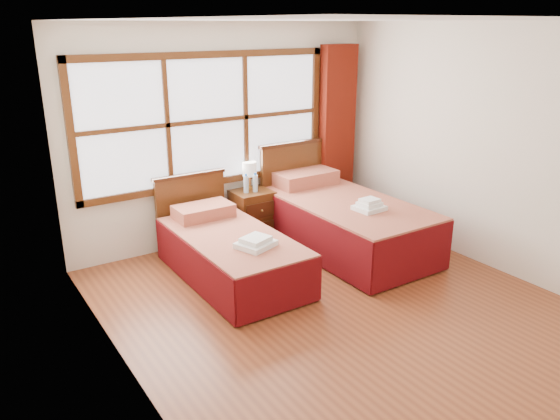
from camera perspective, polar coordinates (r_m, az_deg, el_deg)
floor at (r=5.31m, az=6.35°, el=-10.16°), size 4.50×4.50×0.00m
ceiling at (r=4.65m, az=7.57°, el=19.11°), size 4.50×4.50×0.00m
wall_back at (r=6.65m, az=-5.69°, el=7.82°), size 4.00×0.00×4.00m
wall_left at (r=3.90m, az=-16.32°, el=-0.94°), size 0.00×4.50×4.50m
wall_right at (r=6.27m, az=21.19°, el=5.94°), size 0.00×4.50×4.50m
window at (r=6.47m, az=-7.57°, el=9.24°), size 3.16×0.06×1.56m
curtain at (r=7.43m, az=5.95°, el=7.96°), size 0.50×0.16×2.30m
bed_left at (r=5.81m, az=-5.33°, el=-4.35°), size 0.96×1.98×0.92m
bed_right at (r=6.57m, az=6.34°, el=-1.01°), size 1.16×2.25×1.13m
nightstand at (r=6.79m, az=-2.90°, el=-0.53°), size 0.47×0.46×0.62m
towels_left at (r=5.35m, az=-2.55°, el=-3.43°), size 0.42×0.40×0.10m
towels_right at (r=6.13m, az=9.32°, el=0.46°), size 0.33×0.29×0.13m
lamp at (r=6.75m, az=-3.21°, el=4.22°), size 0.17×0.17×0.34m
bottle_near at (r=6.61m, az=-3.57°, el=2.73°), size 0.06×0.06×0.23m
bottle_far at (r=6.64m, az=-2.61°, el=2.82°), size 0.06×0.06×0.24m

